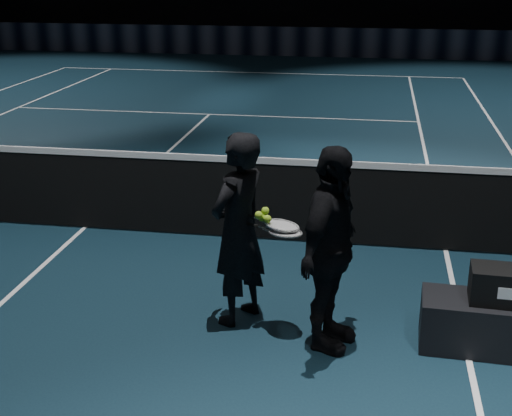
% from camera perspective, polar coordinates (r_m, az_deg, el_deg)
% --- Properties ---
extents(floor, '(36.00, 36.00, 0.00)m').
position_cam_1_polar(floor, '(8.57, -13.54, -1.55)').
color(floor, black).
rests_on(floor, ground).
extents(court_lines, '(10.98, 23.78, 0.01)m').
position_cam_1_polar(court_lines, '(8.57, -13.54, -1.53)').
color(court_lines, white).
rests_on(court_lines, floor).
extents(net_mesh, '(12.80, 0.02, 0.86)m').
position_cam_1_polar(net_mesh, '(8.42, -13.78, 1.31)').
color(net_mesh, black).
rests_on(net_mesh, floor).
extents(net_tape, '(12.80, 0.03, 0.07)m').
position_cam_1_polar(net_tape, '(8.29, -14.03, 4.36)').
color(net_tape, white).
rests_on(net_tape, net_mesh).
extents(sponsor_backdrop, '(22.00, 0.15, 0.90)m').
position_cam_1_polar(sponsor_backdrop, '(23.20, 1.47, 13.20)').
color(sponsor_backdrop, black).
rests_on(sponsor_backdrop, floor).
extents(player_bench, '(1.44, 0.54, 0.43)m').
position_cam_1_polar(player_bench, '(6.10, 19.76, -8.93)').
color(player_bench, black).
rests_on(player_bench, floor).
extents(player_a, '(0.64, 0.73, 1.67)m').
position_cam_1_polar(player_a, '(5.97, -1.43, -1.73)').
color(player_a, black).
rests_on(player_a, floor).
extents(player_b, '(0.67, 1.06, 1.67)m').
position_cam_1_polar(player_b, '(5.59, 5.94, -3.36)').
color(player_b, black).
rests_on(player_b, floor).
extents(racket_lower, '(0.71, 0.46, 0.03)m').
position_cam_1_polar(racket_lower, '(5.73, 2.36, -1.94)').
color(racket_lower, black).
rests_on(racket_lower, player_a).
extents(racket_upper, '(0.71, 0.42, 0.10)m').
position_cam_1_polar(racket_upper, '(5.78, 2.12, -1.42)').
color(racket_upper, black).
rests_on(racket_upper, player_b).
extents(tennis_balls, '(0.12, 0.10, 0.12)m').
position_cam_1_polar(tennis_balls, '(5.79, 0.71, -0.64)').
color(tennis_balls, '#9DC62A').
rests_on(tennis_balls, racket_upper).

